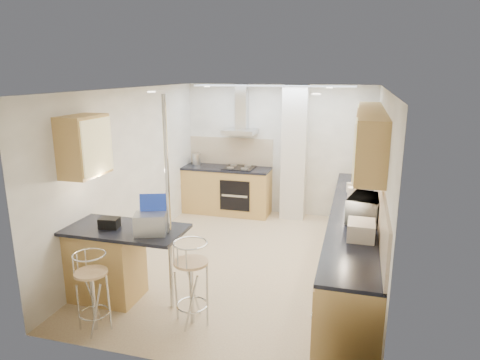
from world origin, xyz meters
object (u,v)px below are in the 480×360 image
(bar_stool_end, at_px, (191,283))
(bread_bin, at_px, (361,230))
(bar_stool_near, at_px, (93,292))
(microwave, at_px, (366,209))
(laptop, at_px, (150,224))

(bar_stool_end, distance_m, bread_bin, 1.97)
(bar_stool_end, bearing_deg, bar_stool_near, 139.30)
(microwave, distance_m, bar_stool_end, 2.32)
(laptop, relative_size, bar_stool_near, 0.39)
(laptop, distance_m, bread_bin, 2.36)
(bar_stool_near, bearing_deg, bar_stool_end, 27.42)
(microwave, xyz_separation_m, laptop, (-2.36, -1.16, -0.02))
(bread_bin, bearing_deg, laptop, -165.99)
(bread_bin, bearing_deg, microwave, 85.27)
(microwave, distance_m, bar_stool_near, 3.33)
(laptop, height_order, bread_bin, laptop)
(microwave, relative_size, laptop, 1.67)
(bread_bin, bearing_deg, bar_stool_end, -157.21)
(microwave, relative_size, bar_stool_end, 0.60)
(bar_stool_near, distance_m, bar_stool_end, 1.05)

